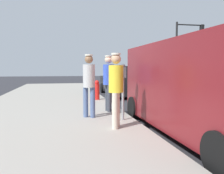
{
  "coord_description": "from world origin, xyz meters",
  "views": [
    {
      "loc": [
        2.95,
        6.58,
        1.56
      ],
      "look_at": [
        1.65,
        0.19,
        1.05
      ],
      "focal_mm": 39.37,
      "sensor_mm": 36.0,
      "label": 1
    }
  ],
  "objects_px": {
    "parked_sedan_behind": "(123,82)",
    "traffic_light_corner": "(186,43)",
    "fire_hydrant": "(97,90)",
    "pedestrian_in_blue": "(108,79)",
    "parking_meter_near": "(123,82)",
    "pedestrian_in_yellow": "(116,85)",
    "pedestrian_in_gray": "(89,81)",
    "parked_van": "(201,86)"
  },
  "relations": [
    {
      "from": "pedestrian_in_yellow",
      "to": "traffic_light_corner",
      "type": "distance_m",
      "value": 15.67
    },
    {
      "from": "parking_meter_near",
      "to": "pedestrian_in_blue",
      "type": "bearing_deg",
      "value": -84.38
    },
    {
      "from": "pedestrian_in_gray",
      "to": "parked_sedan_behind",
      "type": "relative_size",
      "value": 0.4
    },
    {
      "from": "parking_meter_near",
      "to": "pedestrian_in_yellow",
      "type": "bearing_deg",
      "value": 65.75
    },
    {
      "from": "pedestrian_in_yellow",
      "to": "fire_hydrant",
      "type": "height_order",
      "value": "pedestrian_in_yellow"
    },
    {
      "from": "parking_meter_near",
      "to": "parked_sedan_behind",
      "type": "height_order",
      "value": "parking_meter_near"
    },
    {
      "from": "traffic_light_corner",
      "to": "pedestrian_in_yellow",
      "type": "bearing_deg",
      "value": 56.12
    },
    {
      "from": "parking_meter_near",
      "to": "fire_hydrant",
      "type": "distance_m",
      "value": 4.4
    },
    {
      "from": "pedestrian_in_blue",
      "to": "fire_hydrant",
      "type": "bearing_deg",
      "value": -90.71
    },
    {
      "from": "pedestrian_in_blue",
      "to": "fire_hydrant",
      "type": "xyz_separation_m",
      "value": [
        -0.04,
        -2.97,
        -0.63
      ]
    },
    {
      "from": "parking_meter_near",
      "to": "pedestrian_in_gray",
      "type": "bearing_deg",
      "value": -31.93
    },
    {
      "from": "parked_sedan_behind",
      "to": "parking_meter_near",
      "type": "bearing_deg",
      "value": 76.02
    },
    {
      "from": "parking_meter_near",
      "to": "pedestrian_in_gray",
      "type": "height_order",
      "value": "pedestrian_in_gray"
    },
    {
      "from": "pedestrian_in_blue",
      "to": "traffic_light_corner",
      "type": "xyz_separation_m",
      "value": [
        -8.39,
        -10.63,
        2.32
      ]
    },
    {
      "from": "traffic_light_corner",
      "to": "fire_hydrant",
      "type": "relative_size",
      "value": 6.05
    },
    {
      "from": "pedestrian_in_yellow",
      "to": "parked_sedan_behind",
      "type": "distance_m",
      "value": 8.25
    },
    {
      "from": "pedestrian_in_gray",
      "to": "parking_meter_near",
      "type": "bearing_deg",
      "value": 148.07
    },
    {
      "from": "pedestrian_in_yellow",
      "to": "parked_van",
      "type": "distance_m",
      "value": 1.94
    },
    {
      "from": "parked_sedan_behind",
      "to": "traffic_light_corner",
      "type": "bearing_deg",
      "value": -142.92
    },
    {
      "from": "traffic_light_corner",
      "to": "fire_hydrant",
      "type": "xyz_separation_m",
      "value": [
        8.36,
        7.67,
        -2.95
      ]
    },
    {
      "from": "traffic_light_corner",
      "to": "fire_hydrant",
      "type": "height_order",
      "value": "traffic_light_corner"
    },
    {
      "from": "parked_sedan_behind",
      "to": "fire_hydrant",
      "type": "xyz_separation_m",
      "value": [
        1.87,
        2.77,
        -0.18
      ]
    },
    {
      "from": "pedestrian_in_yellow",
      "to": "parked_van",
      "type": "xyz_separation_m",
      "value": [
        -1.88,
        0.5,
        -0.0
      ]
    },
    {
      "from": "parked_van",
      "to": "fire_hydrant",
      "type": "xyz_separation_m",
      "value": [
        1.6,
        -5.68,
        -0.59
      ]
    },
    {
      "from": "pedestrian_in_yellow",
      "to": "fire_hydrant",
      "type": "relative_size",
      "value": 2.03
    },
    {
      "from": "pedestrian_in_blue",
      "to": "parking_meter_near",
      "type": "bearing_deg",
      "value": 95.62
    },
    {
      "from": "parked_sedan_behind",
      "to": "fire_hydrant",
      "type": "height_order",
      "value": "parked_sedan_behind"
    },
    {
      "from": "parking_meter_near",
      "to": "fire_hydrant",
      "type": "height_order",
      "value": "parking_meter_near"
    },
    {
      "from": "parking_meter_near",
      "to": "fire_hydrant",
      "type": "relative_size",
      "value": 1.77
    },
    {
      "from": "pedestrian_in_yellow",
      "to": "traffic_light_corner",
      "type": "relative_size",
      "value": 0.34
    },
    {
      "from": "pedestrian_in_gray",
      "to": "parked_van",
      "type": "distance_m",
      "value": 3.0
    },
    {
      "from": "parked_van",
      "to": "fire_hydrant",
      "type": "distance_m",
      "value": 5.93
    },
    {
      "from": "parking_meter_near",
      "to": "traffic_light_corner",
      "type": "xyz_separation_m",
      "value": [
        -8.26,
        -12.02,
        2.34
      ]
    },
    {
      "from": "pedestrian_in_blue",
      "to": "fire_hydrant",
      "type": "relative_size",
      "value": 2.1
    },
    {
      "from": "pedestrian_in_blue",
      "to": "pedestrian_in_gray",
      "type": "distance_m",
      "value": 1.12
    },
    {
      "from": "parked_sedan_behind",
      "to": "traffic_light_corner",
      "type": "distance_m",
      "value": 8.59
    },
    {
      "from": "parked_van",
      "to": "pedestrian_in_gray",
      "type": "bearing_deg",
      "value": -38.31
    },
    {
      "from": "pedestrian_in_yellow",
      "to": "parking_meter_near",
      "type": "bearing_deg",
      "value": -114.25
    },
    {
      "from": "pedestrian_in_blue",
      "to": "pedestrian_in_gray",
      "type": "bearing_deg",
      "value": 49.99
    },
    {
      "from": "parking_meter_near",
      "to": "parked_van",
      "type": "xyz_separation_m",
      "value": [
        -1.5,
        1.33,
        -0.03
      ]
    },
    {
      "from": "parking_meter_near",
      "to": "parked_van",
      "type": "bearing_deg",
      "value": 138.48
    },
    {
      "from": "parked_sedan_behind",
      "to": "pedestrian_in_yellow",
      "type": "bearing_deg",
      "value": 74.88
    }
  ]
}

